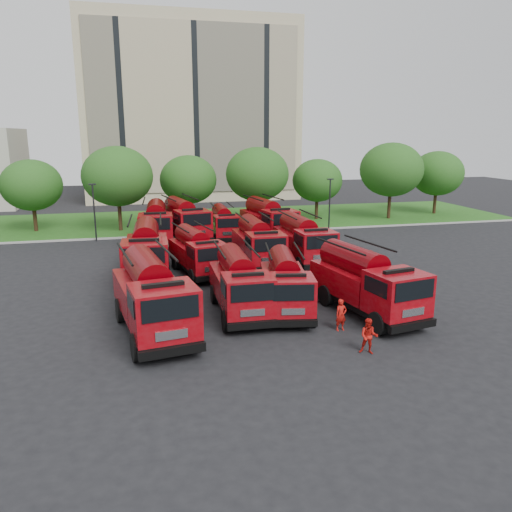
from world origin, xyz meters
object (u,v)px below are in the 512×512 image
at_px(fire_truck_7, 303,240).
at_px(firefighter_5, 369,274).
at_px(fire_truck_6, 258,243).
at_px(fire_truck_10, 223,223).
at_px(fire_truck_5, 197,252).
at_px(firefighter_1, 368,353).
at_px(firefighter_3, 324,289).
at_px(fire_truck_2, 286,284).
at_px(firefighter_4, 147,298).
at_px(fire_truck_1, 239,284).
at_px(fire_truck_3, 366,282).
at_px(fire_truck_0, 152,296).
at_px(firefighter_0, 340,330).
at_px(fire_truck_4, 146,252).
at_px(fire_truck_9, 184,220).
at_px(fire_truck_8, 156,224).
at_px(firefighter_2, 370,294).
at_px(fire_truck_11, 268,220).

xyz_separation_m(fire_truck_7, firefighter_5, (3.36, -4.16, -1.69)).
distance_m(fire_truck_6, fire_truck_10, 9.90).
bearing_deg(fire_truck_5, firefighter_1, -79.92).
height_order(firefighter_3, firefighter_5, firefighter_3).
distance_m(fire_truck_2, firefighter_4, 8.30).
bearing_deg(firefighter_3, fire_truck_5, -64.70).
relative_size(fire_truck_1, fire_truck_3, 0.89).
bearing_deg(fire_truck_0, firefighter_0, -20.94).
relative_size(fire_truck_2, fire_truck_4, 0.86).
distance_m(fire_truck_9, firefighter_4, 16.39).
relative_size(fire_truck_8, fire_truck_10, 1.25).
relative_size(fire_truck_7, firefighter_4, 4.42).
bearing_deg(fire_truck_1, fire_truck_4, 122.18).
xyz_separation_m(fire_truck_6, firefighter_2, (4.91, -8.28, -1.66)).
xyz_separation_m(fire_truck_0, fire_truck_4, (-0.07, 9.43, 0.01)).
xyz_separation_m(fire_truck_5, firefighter_2, (9.45, -7.01, -1.51)).
bearing_deg(fire_truck_5, firefighter_5, -25.95).
bearing_deg(firefighter_5, firefighter_2, 78.17).
bearing_deg(fire_truck_1, firefighter_0, -39.27).
xyz_separation_m(fire_truck_2, fire_truck_8, (-5.98, 18.67, 0.28)).
relative_size(firefighter_1, firefighter_4, 0.94).
distance_m(fire_truck_8, firefighter_1, 25.99).
distance_m(fire_truck_1, fire_truck_5, 8.28).
height_order(fire_truck_4, fire_truck_7, fire_truck_4).
distance_m(fire_truck_10, firefighter_4, 17.45).
distance_m(fire_truck_6, firefighter_5, 8.18).
height_order(fire_truck_0, fire_truck_10, fire_truck_0).
bearing_deg(fire_truck_3, fire_truck_5, 117.45).
bearing_deg(firefighter_4, fire_truck_4, -28.38).
distance_m(fire_truck_2, fire_truck_6, 9.83).
height_order(fire_truck_1, fire_truck_4, fire_truck_4).
bearing_deg(firefighter_3, fire_truck_10, -105.94).
bearing_deg(firefighter_5, firefighter_4, 19.70).
relative_size(fire_truck_10, firefighter_4, 3.80).
bearing_deg(firefighter_2, firefighter_1, 129.27).
distance_m(fire_truck_0, fire_truck_7, 15.82).
distance_m(fire_truck_0, fire_truck_4, 9.43).
xyz_separation_m(fire_truck_7, fire_truck_10, (-4.25, 9.96, -0.23)).
relative_size(fire_truck_3, firefighter_3, 4.27).
height_order(fire_truck_0, firefighter_0, fire_truck_0).
relative_size(fire_truck_10, fire_truck_11, 0.79).
xyz_separation_m(fire_truck_1, firefighter_1, (4.39, -6.37, -1.59)).
bearing_deg(firefighter_1, fire_truck_10, 123.18).
distance_m(fire_truck_1, fire_truck_9, 19.38).
height_order(fire_truck_8, firefighter_2, fire_truck_8).
bearing_deg(firefighter_0, firefighter_1, -93.26).
distance_m(fire_truck_5, fire_truck_11, 12.59).
xyz_separation_m(fire_truck_0, fire_truck_5, (3.28, 9.95, -0.31)).
bearing_deg(fire_truck_9, fire_truck_2, -90.89).
bearing_deg(firefighter_2, fire_truck_9, 2.98).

